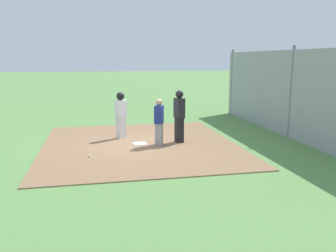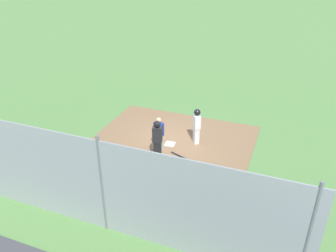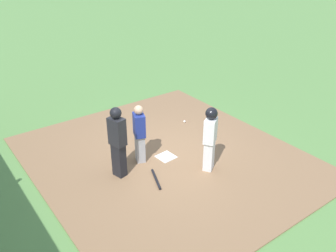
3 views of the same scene
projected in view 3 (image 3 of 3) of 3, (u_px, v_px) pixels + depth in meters
name	position (u px, v px, depth m)	size (l,w,h in m)	color
ground_plane	(166.00, 158.00, 9.58)	(140.00, 140.00, 0.00)	#5B8947
dirt_infield	(166.00, 158.00, 9.58)	(7.20, 6.40, 0.03)	#896647
home_plate	(166.00, 157.00, 9.56)	(0.44, 0.44, 0.02)	white
catcher	(139.00, 133.00, 9.07)	(0.45, 0.38, 1.56)	#9E9EA3
umpire	(118.00, 141.00, 8.42)	(0.43, 0.34, 1.80)	black
runner	(210.00, 135.00, 8.65)	(0.43, 0.46, 1.68)	silver
baseball_bat	(156.00, 179.00, 8.64)	(0.06, 0.06, 0.80)	black
baseball	(184.00, 121.00, 11.36)	(0.07, 0.07, 0.07)	white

